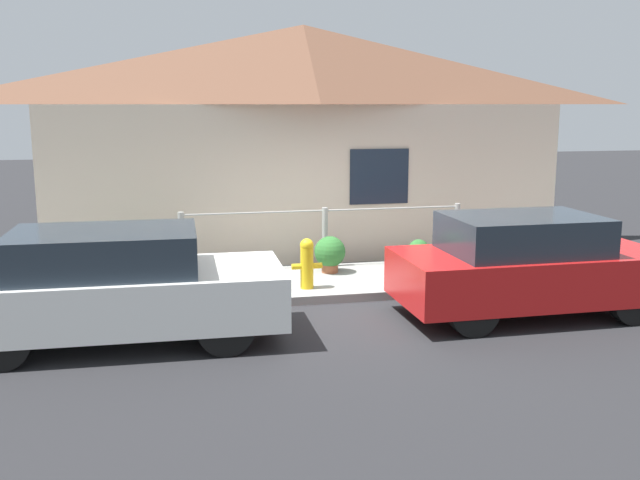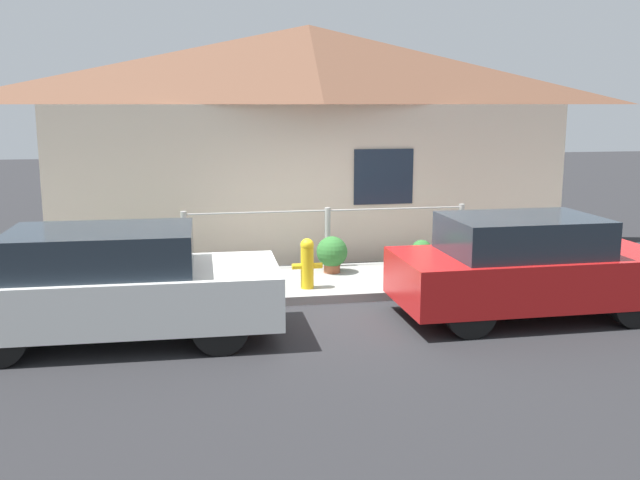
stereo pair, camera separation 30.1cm
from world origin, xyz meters
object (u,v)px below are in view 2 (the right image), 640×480
Objects in this scene: potted_plant_corner at (422,253)px; car_left at (113,285)px; car_right at (528,267)px; potted_plant_by_fence at (142,256)px; potted_plant_near_hydrant at (332,253)px; fire_hydrant at (307,262)px.

car_left is at bearing -152.08° from potted_plant_corner.
car_right is (5.44, -0.00, -0.00)m from car_left.
car_right is 5.76× the size of potted_plant_by_fence.
car_right is 3.35m from potted_plant_near_hydrant.
potted_plant_near_hydrant is at bearing 130.72° from car_right.
potted_plant_by_fence reaches higher than potted_plant_near_hydrant.
car_left is at bearing -93.71° from potted_plant_by_fence.
car_left reaches higher than fire_hydrant.
fire_hydrant is 1.20× the size of potted_plant_by_fence.
potted_plant_by_fence is (-2.49, 1.13, -0.04)m from fire_hydrant.
potted_plant_near_hydrant is 0.95× the size of potted_plant_by_fence.
car_left is 4.10m from potted_plant_near_hydrant.
car_right reaches higher than fire_hydrant.
potted_plant_corner is at bearing 0.87° from potted_plant_near_hydrant.
fire_hydrant is (-2.77, 1.58, -0.17)m from car_right.
car_right is 7.55× the size of potted_plant_corner.
car_left is 6.23× the size of potted_plant_by_fence.
potted_plant_corner is (4.61, -0.17, -0.10)m from potted_plant_by_fence.
car_left is 5.43m from potted_plant_corner.
potted_plant_near_hydrant is at bearing 38.90° from car_left.
car_right reaches higher than potted_plant_near_hydrant.
car_left is 6.58× the size of potted_plant_near_hydrant.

